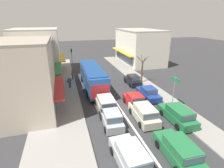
% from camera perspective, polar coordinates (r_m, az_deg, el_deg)
% --- Properties ---
extents(ground_plane, '(140.00, 140.00, 0.00)m').
position_cam_1_polar(ground_plane, '(20.26, 2.67, -8.03)').
color(ground_plane, '#2D2D30').
extents(lane_centre_line, '(0.20, 28.00, 0.01)m').
position_cam_1_polar(lane_centre_line, '(23.69, -0.40, -3.60)').
color(lane_centre_line, silver).
rests_on(lane_centre_line, ground).
extents(sidewalk_left, '(5.20, 44.00, 0.14)m').
position_cam_1_polar(sidewalk_left, '(24.80, -17.04, -3.25)').
color(sidewalk_left, gray).
rests_on(sidewalk_left, ground).
extents(kerb_right, '(2.80, 44.00, 0.12)m').
position_cam_1_polar(kerb_right, '(27.53, 10.99, -0.35)').
color(kerb_right, gray).
rests_on(kerb_right, ground).
extents(shopfront_corner_near, '(7.55, 7.75, 7.82)m').
position_cam_1_polar(shopfront_corner_near, '(19.93, -27.91, 1.24)').
color(shopfront_corner_near, beige).
rests_on(shopfront_corner_near, ground).
extents(shopfront_mid_block, '(7.21, 7.72, 6.90)m').
position_cam_1_polar(shopfront_mid_block, '(27.71, -24.75, 5.60)').
color(shopfront_mid_block, gray).
rests_on(shopfront_mid_block, ground).
extents(shopfront_far_end, '(8.78, 8.54, 8.10)m').
position_cam_1_polar(shopfront_far_end, '(35.60, -23.18, 9.74)').
color(shopfront_far_end, silver).
rests_on(shopfront_far_end, ground).
extents(building_right_far, '(8.51, 13.17, 7.49)m').
position_cam_1_polar(building_right_far, '(41.70, 8.88, 12.03)').
color(building_right_far, silver).
rests_on(building_right_far, ground).
extents(city_bus, '(2.82, 10.88, 3.23)m').
position_cam_1_polar(city_bus, '(25.62, -6.35, 2.64)').
color(city_bus, '#1E4C99').
rests_on(city_bus, ground).
extents(hatchback_queue_gap_filler, '(1.95, 3.77, 1.54)m').
position_cam_1_polar(hatchback_queue_gap_filler, '(16.99, -0.09, -11.31)').
color(hatchback_queue_gap_filler, '#9EA3A8').
rests_on(hatchback_queue_gap_filler, ground).
extents(wagon_behind_bus_mid, '(2.07, 4.57, 1.58)m').
position_cam_1_polar(wagon_behind_bus_mid, '(18.14, 10.38, -9.33)').
color(wagon_behind_bus_mid, '#B7B29E').
rests_on(wagon_behind_bus_mid, ground).
extents(wagon_adjacent_lane_lead, '(2.07, 4.56, 1.58)m').
position_cam_1_polar(wagon_adjacent_lane_lead, '(14.32, 20.99, -19.62)').
color(wagon_adjacent_lane_lead, '#1E6638').
rests_on(wagon_adjacent_lane_lead, ground).
extents(wagon_adjacent_lane_trail, '(2.06, 4.56, 1.58)m').
position_cam_1_polar(wagon_adjacent_lane_trail, '(13.05, 6.15, -22.69)').
color(wagon_adjacent_lane_trail, '#9EA3A8').
rests_on(wagon_adjacent_lane_trail, ground).
extents(hatchback_behind_bus_near, '(1.83, 3.71, 1.54)m').
position_cam_1_polar(hatchback_behind_bus_near, '(20.65, 7.40, -5.40)').
color(hatchback_behind_bus_near, maroon).
rests_on(hatchback_behind_bus_near, ground).
extents(wagon_queue_far_back, '(2.00, 4.53, 1.58)m').
position_cam_1_polar(wagon_queue_far_back, '(19.64, -2.06, -6.54)').
color(wagon_queue_far_back, '#B7B29E').
rests_on(wagon_queue_far_back, ground).
extents(parked_wagon_kerb_front, '(1.96, 4.51, 1.58)m').
position_cam_1_polar(parked_wagon_kerb_front, '(18.76, 20.69, -9.35)').
color(parked_wagon_kerb_front, '#1E6638').
rests_on(parked_wagon_kerb_front, ground).
extents(parked_sedan_kerb_second, '(1.93, 4.21, 1.47)m').
position_cam_1_polar(parked_sedan_kerb_second, '(23.06, 11.77, -2.97)').
color(parked_sedan_kerb_second, navy).
rests_on(parked_sedan_kerb_second, ground).
extents(parked_hatchback_kerb_third, '(1.82, 3.70, 1.54)m').
position_cam_1_polar(parked_hatchback_kerb_third, '(27.47, 6.79, 1.28)').
color(parked_hatchback_kerb_third, black).
rests_on(parked_hatchback_kerb_third, ground).
extents(traffic_light_downstreet, '(0.33, 0.24, 4.20)m').
position_cam_1_polar(traffic_light_downstreet, '(36.13, -13.04, 9.06)').
color(traffic_light_downstreet, gray).
rests_on(traffic_light_downstreet, ground).
extents(directional_road_sign, '(0.10, 1.40, 3.60)m').
position_cam_1_polar(directional_road_sign, '(20.98, 19.79, -0.24)').
color(directional_road_sign, gray).
rests_on(directional_road_sign, ground).
extents(street_tree_right, '(1.99, 1.70, 4.44)m').
position_cam_1_polar(street_tree_right, '(28.04, 9.82, 4.56)').
color(street_tree_right, brown).
rests_on(street_tree_right, ground).
extents(pedestrian_with_handbag_near, '(0.65, 0.38, 1.63)m').
position_cam_1_polar(pedestrian_with_handbag_near, '(26.35, -13.70, 0.81)').
color(pedestrian_with_handbag_near, '#333338').
rests_on(pedestrian_with_handbag_near, sidewalk_left).
extents(pedestrian_browsing_midblock, '(0.39, 0.66, 1.63)m').
position_cam_1_polar(pedestrian_browsing_midblock, '(29.91, -12.80, 3.23)').
color(pedestrian_browsing_midblock, '#232838').
rests_on(pedestrian_browsing_midblock, sidewalk_left).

